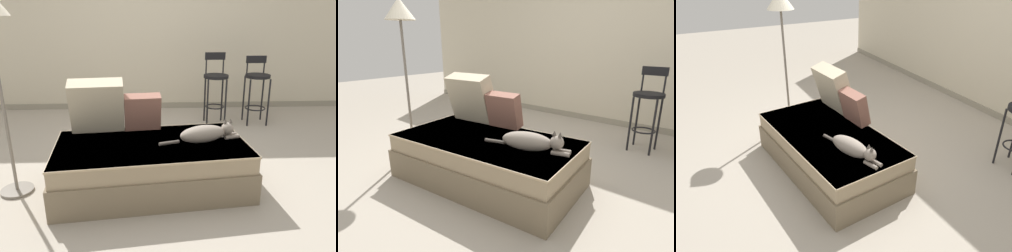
% 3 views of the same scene
% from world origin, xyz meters
% --- Properties ---
extents(ground_plane, '(16.00, 16.00, 0.00)m').
position_xyz_m(ground_plane, '(0.00, 0.00, 0.00)').
color(ground_plane, '#A89E8E').
rests_on(ground_plane, ground).
extents(wall_back_panel, '(8.00, 0.10, 2.60)m').
position_xyz_m(wall_back_panel, '(0.00, 2.25, 1.30)').
color(wall_back_panel, beige).
rests_on(wall_back_panel, ground).
extents(wall_baseboard_trim, '(8.00, 0.02, 0.09)m').
position_xyz_m(wall_baseboard_trim, '(0.00, 2.20, 0.04)').
color(wall_baseboard_trim, gray).
rests_on(wall_baseboard_trim, ground).
extents(couch, '(1.77, 1.09, 0.43)m').
position_xyz_m(couch, '(0.00, -0.40, 0.22)').
color(couch, '#766750').
rests_on(couch, ground).
extents(throw_pillow_corner, '(0.52, 0.36, 0.52)m').
position_xyz_m(throw_pillow_corner, '(-0.50, -0.10, 0.69)').
color(throw_pillow_corner, beige).
rests_on(throw_pillow_corner, couch).
extents(throw_pillow_middle, '(0.36, 0.23, 0.36)m').
position_xyz_m(throw_pillow_middle, '(-0.08, -0.06, 0.61)').
color(throw_pillow_middle, '#936051').
rests_on(throw_pillow_middle, couch).
extents(cat, '(0.73, 0.29, 0.19)m').
position_xyz_m(cat, '(0.48, -0.38, 0.50)').
color(cat, gray).
rests_on(cat, couch).
extents(bar_stool_near_window, '(0.34, 0.34, 0.98)m').
position_xyz_m(bar_stool_near_window, '(0.88, 1.38, 0.58)').
color(bar_stool_near_window, black).
rests_on(bar_stool_near_window, ground).
extents(floor_lamp, '(0.32, 0.32, 1.70)m').
position_xyz_m(floor_lamp, '(-1.19, -0.44, 1.44)').
color(floor_lamp, slate).
rests_on(floor_lamp, ground).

